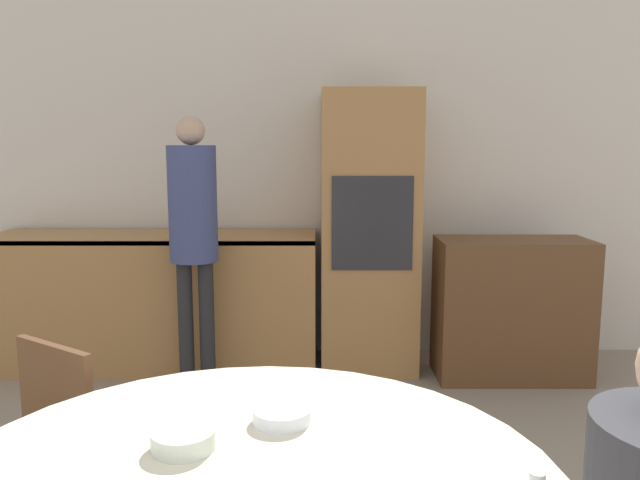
{
  "coord_description": "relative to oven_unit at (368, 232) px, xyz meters",
  "views": [
    {
      "loc": [
        -0.08,
        0.14,
        1.52
      ],
      "look_at": [
        -0.07,
        2.75,
        1.13
      ],
      "focal_mm": 35.0,
      "sensor_mm": 36.0,
      "label": 1
    }
  ],
  "objects": [
    {
      "name": "bowl_near",
      "position": [
        -0.67,
        -2.76,
        -0.14
      ],
      "size": [
        0.16,
        0.16,
        0.05
      ],
      "color": "silver",
      "rests_on": "dining_table"
    },
    {
      "name": "sideboard",
      "position": [
        0.93,
        -0.23,
        -0.48
      ],
      "size": [
        0.98,
        0.45,
        0.92
      ],
      "color": "brown",
      "rests_on": "ground_plane"
    },
    {
      "name": "kitchen_counter",
      "position": [
        -1.47,
        -0.01,
        -0.47
      ],
      "size": [
        2.22,
        0.6,
        0.93
      ],
      "color": "#AD7A47",
      "rests_on": "ground_plane"
    },
    {
      "name": "chair_far_left",
      "position": [
        -1.28,
        -2.28,
        -0.45
      ],
      "size": [
        0.55,
        0.55,
        0.87
      ],
      "rotation": [
        0.0,
        0.0,
        5.69
      ],
      "color": "brown",
      "rests_on": "ground_plane"
    },
    {
      "name": "wall_back",
      "position": [
        -0.26,
        0.34,
        0.36
      ],
      "size": [
        6.35,
        0.05,
        2.6
      ],
      "color": "silver",
      "rests_on": "ground_plane"
    },
    {
      "name": "person_standing",
      "position": [
        -1.09,
        -0.49,
        0.12
      ],
      "size": [
        0.29,
        0.29,
        1.7
      ],
      "color": "#262628",
      "rests_on": "ground_plane"
    },
    {
      "name": "oven_unit",
      "position": [
        0.0,
        0.0,
        0.0
      ],
      "size": [
        0.64,
        0.59,
        1.88
      ],
      "color": "#AD7A47",
      "rests_on": "ground_plane"
    },
    {
      "name": "bowl_centre",
      "position": [
        -0.44,
        -2.6,
        -0.14
      ],
      "size": [
        0.16,
        0.16,
        0.04
      ],
      "color": "silver",
      "rests_on": "dining_table"
    }
  ]
}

